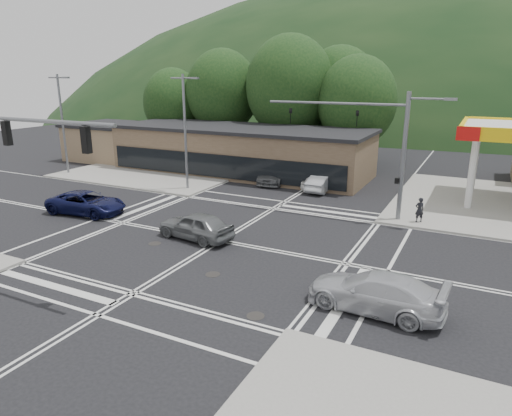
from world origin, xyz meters
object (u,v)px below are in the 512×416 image
at_px(car_blue_west, 86,203).
at_px(car_queue_a, 322,183).
at_px(car_queue_b, 320,181).
at_px(car_northbound, 277,174).
at_px(car_grey_center, 196,226).
at_px(pedestrian, 419,210).
at_px(car_silver_east, 375,292).

bearing_deg(car_blue_west, car_queue_a, -49.58).
relative_size(car_queue_b, car_northbound, 0.79).
bearing_deg(car_grey_center, car_blue_west, -87.30).
xyz_separation_m(car_grey_center, car_queue_b, (2.40, 14.30, -0.08)).
xyz_separation_m(car_blue_west, car_queue_b, (11.67, 13.50, -0.04)).
bearing_deg(pedestrian, car_queue_a, -66.81).
height_order(car_silver_east, pedestrian, pedestrian).
relative_size(car_blue_west, car_queue_a, 1.30).
height_order(car_queue_a, car_northbound, car_northbound).
height_order(car_northbound, pedestrian, pedestrian).
bearing_deg(car_grey_center, car_silver_east, 79.01).
height_order(car_blue_west, car_queue_b, car_blue_west).
relative_size(car_northbound, pedestrian, 3.33).
relative_size(car_blue_west, car_silver_east, 0.99).
xyz_separation_m(car_grey_center, car_northbound, (-1.75, 14.94, -0.03)).
height_order(car_queue_b, pedestrian, pedestrian).
distance_m(car_grey_center, car_northbound, 15.05).
relative_size(car_blue_west, car_queue_b, 1.30).
height_order(car_queue_a, pedestrian, pedestrian).
xyz_separation_m(car_blue_west, car_queue_a, (12.01, 13.00, -0.06)).
distance_m(car_queue_a, car_queue_b, 0.60).
bearing_deg(car_queue_b, car_blue_west, 58.32).
height_order(car_silver_east, car_queue_b, car_silver_east).
relative_size(car_queue_b, pedestrian, 2.63).
relative_size(car_blue_west, car_grey_center, 1.16).
bearing_deg(car_silver_east, pedestrian, -176.31).
distance_m(car_blue_west, car_silver_east, 20.61).
bearing_deg(car_blue_west, pedestrian, -76.09).
distance_m(car_silver_east, car_queue_a, 19.25).
bearing_deg(car_silver_east, car_queue_a, -151.38).
distance_m(car_silver_east, pedestrian, 12.09).
xyz_separation_m(car_silver_east, car_queue_a, (-8.12, 17.46, -0.10)).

